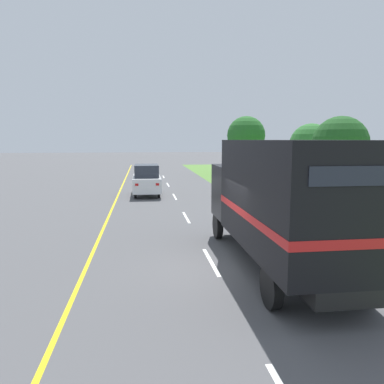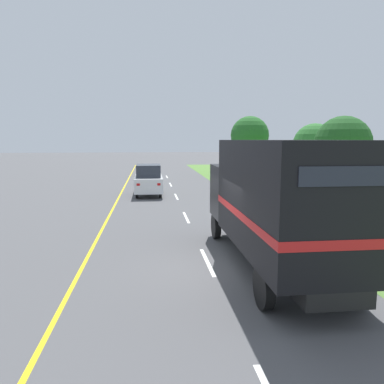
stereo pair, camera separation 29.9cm
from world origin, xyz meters
name	(u,v)px [view 1 (the left image)]	position (x,y,z in m)	size (l,w,h in m)	color
ground_plane	(215,269)	(0.00, 0.00, 0.00)	(200.00, 200.00, 0.00)	#515154
grass_shoulder	(362,191)	(13.70, 14.78, 0.00)	(20.00, 60.00, 0.01)	#568438
edge_line_yellow	(118,196)	(-3.70, 14.78, 0.00)	(0.12, 60.00, 0.01)	yellow
centre_dash_near	(211,262)	(0.00, 0.62, 0.00)	(0.12, 2.60, 0.01)	white
centre_dash_mid_a	(186,217)	(0.00, 7.22, 0.00)	(0.12, 2.60, 0.01)	white
centre_dash_mid_b	(175,197)	(0.00, 13.82, 0.00)	(0.12, 2.60, 0.01)	white
centre_dash_far	(168,185)	(0.00, 20.42, 0.00)	(0.12, 2.60, 0.01)	white
centre_dash_farthest	(164,177)	(0.00, 27.02, 0.00)	(0.12, 2.60, 0.01)	white
horse_trailer_truck	(282,199)	(1.82, -0.31, 2.04)	(2.54, 8.01, 3.68)	black
lead_car_white	(147,180)	(-1.78, 14.70, 1.02)	(1.80, 4.14, 2.05)	black
highway_sign	(294,174)	(5.90, 8.66, 1.88)	(1.91, 0.09, 3.03)	#9E9EA3
roadside_tree_near	(340,144)	(10.71, 12.79, 3.40)	(3.59, 3.59, 5.21)	brown
roadside_tree_mid	(311,145)	(12.62, 21.16, 3.21)	(3.75, 3.75, 5.09)	brown
roadside_tree_far	(246,135)	(8.68, 28.04, 4.11)	(3.94, 3.94, 6.10)	#4C3823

